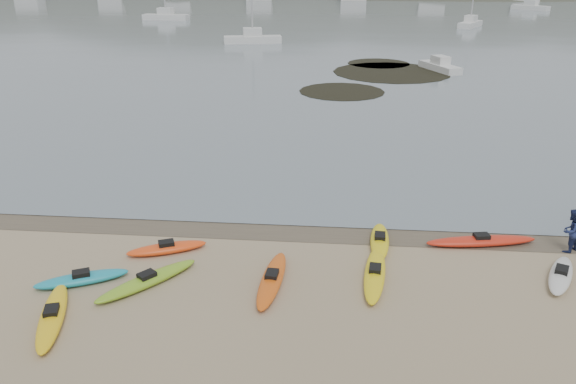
# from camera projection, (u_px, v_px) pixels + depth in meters

# --- Properties ---
(ground) EXTENTS (600.00, 600.00, 0.00)m
(ground) POSITION_uv_depth(u_px,v_px,m) (288.00, 226.00, 22.89)
(ground) COLOR tan
(ground) RESTS_ON ground
(wet_sand) EXTENTS (60.00, 60.00, 0.00)m
(wet_sand) POSITION_uv_depth(u_px,v_px,m) (287.00, 229.00, 22.61)
(wet_sand) COLOR brown
(wet_sand) RESTS_ON ground
(kayaks) EXTENTS (21.83, 9.23, 0.34)m
(kayaks) POSITION_uv_depth(u_px,v_px,m) (253.00, 271.00, 19.19)
(kayaks) COLOR red
(kayaks) RESTS_ON ground
(person_east) EXTENTS (1.04, 1.01, 1.68)m
(person_east) POSITION_uv_depth(u_px,v_px,m) (571.00, 231.00, 20.59)
(person_east) COLOR navy
(person_east) RESTS_ON ground
(kelp_mats) EXTENTS (13.99, 20.96, 0.04)m
(kelp_mats) POSITION_uv_depth(u_px,v_px,m) (379.00, 74.00, 53.53)
(kelp_mats) COLOR black
(kelp_mats) RESTS_ON water
(moored_boats) EXTENTS (82.04, 84.71, 1.17)m
(moored_boats) POSITION_uv_depth(u_px,v_px,m) (362.00, 21.00, 96.60)
(moored_boats) COLOR silver
(moored_boats) RESTS_ON ground
(far_hills) EXTENTS (550.00, 135.00, 80.00)m
(far_hills) POSITION_uv_depth(u_px,v_px,m) (444.00, 39.00, 204.28)
(far_hills) COLOR #384235
(far_hills) RESTS_ON ground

